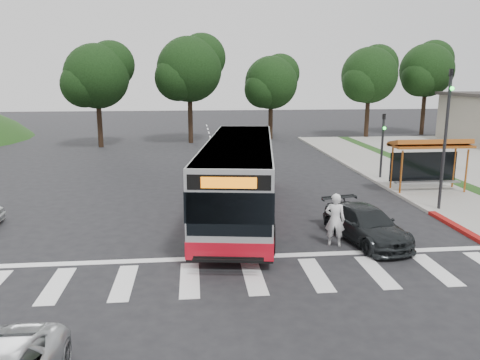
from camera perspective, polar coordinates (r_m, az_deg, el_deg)
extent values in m
plane|color=black|center=(19.64, -0.22, -5.79)|extent=(140.00, 140.00, 0.00)
cube|color=gray|center=(30.11, 19.52, 0.07)|extent=(4.00, 40.00, 0.12)
cube|color=#9E9991|center=(29.31, 15.98, 0.02)|extent=(0.30, 40.00, 0.15)
cube|color=maroon|center=(20.69, 26.19, -5.94)|extent=(0.32, 6.00, 0.15)
cube|color=silver|center=(15.00, 1.67, -11.74)|extent=(18.00, 2.60, 0.01)
cylinder|color=#A5541B|center=(25.84, 19.05, 0.89)|extent=(0.10, 0.10, 2.30)
cylinder|color=#A5541B|center=(27.54, 25.87, 1.00)|extent=(0.10, 0.10, 2.30)
cylinder|color=#A5541B|center=(26.91, 18.00, 1.40)|extent=(0.10, 0.10, 2.30)
cylinder|color=#A5541B|center=(28.55, 24.63, 1.48)|extent=(0.10, 0.10, 2.30)
cube|color=#A5541B|center=(26.96, 22.20, 3.91)|extent=(4.20, 1.60, 0.12)
cube|color=#A5541B|center=(26.98, 22.18, 4.24)|extent=(4.20, 1.32, 0.51)
cube|color=black|center=(27.68, 21.42, 1.55)|extent=(3.80, 0.06, 1.60)
cube|color=gray|center=(27.30, 21.86, -0.24)|extent=(3.60, 0.40, 0.08)
cylinder|color=black|center=(23.26, 23.70, 4.25)|extent=(0.14, 0.14, 6.50)
imported|color=black|center=(23.08, 24.31, 11.01)|extent=(0.16, 0.20, 1.00)
sphere|color=#19E533|center=(22.92, 24.45, 10.12)|extent=(0.18, 0.18, 0.18)
cylinder|color=black|center=(29.66, 16.93, 3.88)|extent=(0.14, 0.14, 4.00)
imported|color=black|center=(29.48, 17.12, 6.76)|extent=(0.16, 0.20, 1.00)
sphere|color=#19E533|center=(29.35, 17.21, 6.05)|extent=(0.18, 0.18, 0.18)
cylinder|color=black|center=(50.00, 15.23, 7.62)|extent=(0.44, 0.44, 4.40)
sphere|color=black|center=(49.85, 15.50, 12.21)|extent=(5.60, 5.60, 5.60)
sphere|color=black|center=(51.05, 16.42, 13.27)|extent=(4.20, 4.20, 4.20)
sphere|color=black|center=(48.85, 14.65, 11.43)|extent=(3.92, 3.92, 3.92)
cylinder|color=black|center=(54.66, 21.42, 7.71)|extent=(0.44, 0.44, 4.84)
sphere|color=black|center=(54.53, 21.79, 12.31)|extent=(5.60, 5.60, 5.60)
sphere|color=black|center=(55.82, 22.53, 13.37)|extent=(4.20, 4.20, 4.20)
sphere|color=black|center=(53.46, 21.12, 11.55)|extent=(3.92, 3.92, 3.92)
cylinder|color=black|center=(44.72, -6.07, 7.62)|extent=(0.44, 0.44, 4.84)
sphere|color=black|center=(44.56, -6.21, 13.26)|extent=(6.00, 6.00, 6.00)
sphere|color=black|center=(45.50, -4.67, 14.66)|extent=(4.50, 4.50, 4.50)
sphere|color=black|center=(43.83, -7.59, 12.24)|extent=(4.20, 4.20, 4.20)
cylinder|color=black|center=(47.39, 3.74, 7.40)|extent=(0.44, 0.44, 3.96)
sphere|color=black|center=(47.21, 3.81, 11.75)|extent=(5.20, 5.20, 5.20)
sphere|color=black|center=(48.16, 4.92, 12.82)|extent=(3.90, 3.90, 3.90)
sphere|color=black|center=(46.44, 2.80, 10.98)|extent=(3.64, 3.64, 3.64)
cylinder|color=black|center=(43.52, -16.74, 6.74)|extent=(0.44, 0.44, 4.40)
sphere|color=black|center=(43.34, -17.07, 12.00)|extent=(5.60, 5.60, 5.60)
sphere|color=black|center=(43.98, -15.48, 13.40)|extent=(4.20, 4.20, 4.20)
sphere|color=black|center=(42.86, -18.50, 10.98)|extent=(3.92, 3.92, 3.92)
imported|color=silver|center=(17.63, 11.50, -4.77)|extent=(0.85, 0.69, 2.00)
imported|color=black|center=(18.53, 15.10, -5.25)|extent=(2.70, 4.76, 1.30)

